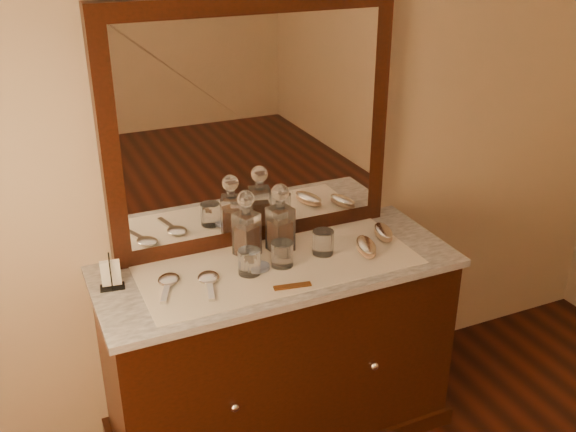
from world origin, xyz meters
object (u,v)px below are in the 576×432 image
Objects in this scene: mirror_frame at (252,126)px; pin_dish at (260,267)px; dresser_cabinet at (278,354)px; hand_mirror_inner at (209,280)px; napkin_rack at (111,275)px; hand_mirror_outer at (168,282)px; brush_near at (366,247)px; comb at (292,286)px; decanter_left at (247,230)px; decanter_right at (280,225)px; brush_far at (383,232)px.

mirror_frame is 15.12× the size of pin_dish.
dresser_cabinet is 6.39× the size of hand_mirror_inner.
pin_dish is (-0.08, -0.26, -0.49)m from mirror_frame.
hand_mirror_outer is (0.20, -0.07, -0.04)m from napkin_rack.
brush_near is 0.83× the size of hand_mirror_outer.
mirror_frame is at bearing 139.71° from brush_near.
decanter_left is (-0.06, 0.31, 0.10)m from comb.
pin_dish is 0.21m from hand_mirror_inner.
mirror_frame reaches higher than hand_mirror_inner.
decanter_left reaches higher than comb.
napkin_rack is 0.21m from hand_mirror_outer.
pin_dish is at bearing -89.52° from decanter_left.
pin_dish is at bearing -107.87° from mirror_frame.
decanter_left is at bearing 126.40° from dresser_cabinet.
dresser_cabinet is 0.57m from decanter_left.
mirror_frame reaches higher than decanter_left.
decanter_right is at bearing 9.20° from hand_mirror_outer.
napkin_rack is at bearing 170.08° from pin_dish.
brush_near is at bearing -5.68° from hand_mirror_outer.
hand_mirror_outer reaches higher than dresser_cabinet.
comb is 0.65× the size of hand_mirror_inner.
napkin_rack reaches higher than pin_dish.
dresser_cabinet is 8.56× the size of brush_far.
comb is 0.57m from brush_far.
comb is 0.32m from decanter_right.
decanter_right reaches higher than hand_mirror_inner.
hand_mirror_outer is (-0.94, -0.01, -0.01)m from brush_far.
dresser_cabinet is at bearing -177.46° from brush_far.
mirror_frame reaches higher than decanter_right.
dresser_cabinet is at bearing -53.60° from decanter_left.
brush_near is (0.45, -0.05, 0.02)m from pin_dish.
brush_near is at bearing 28.18° from comb.
decanter_left is 1.72× the size of brush_far.
pin_dish is 0.36m from hand_mirror_outer.
brush_far is at bearing 3.70° from pin_dish.
dresser_cabinet is 0.63m from hand_mirror_outer.
mirror_frame is 0.42m from decanter_left.
decanter_right reaches higher than brush_far.
comb is at bearing -161.55° from brush_near.
dresser_cabinet is at bearing 92.47° from comb.
brush_near is 1.09× the size of brush_far.
dresser_cabinet is at bearing 10.58° from pin_dish.
mirror_frame is 0.63m from hand_mirror_inner.
pin_dish is 0.37× the size of hand_mirror_outer.
mirror_frame is at bearing 109.60° from decanter_right.
hand_mirror_outer is (-0.42, 0.21, 0.00)m from comb.
hand_mirror_outer is at bearing -164.21° from decanter_left.
brush_far is at bearing -9.18° from decanter_right.
brush_far is at bearing 32.18° from comb.
brush_near is (0.37, -0.31, -0.47)m from mirror_frame.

